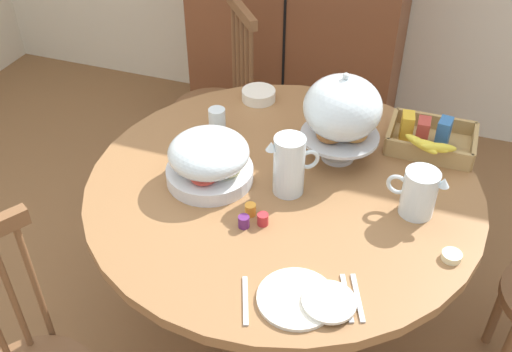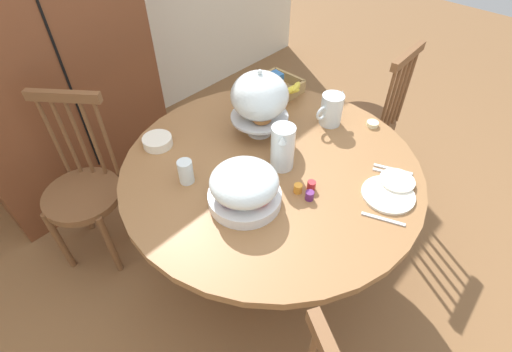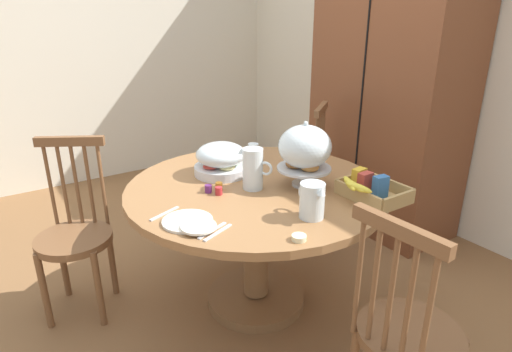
{
  "view_description": "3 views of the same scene",
  "coord_description": "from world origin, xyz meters",
  "px_view_note": "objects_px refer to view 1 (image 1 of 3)",
  "views": [
    {
      "loc": [
        0.59,
        -1.43,
        2.01
      ],
      "look_at": [
        0.04,
        0.09,
        0.74
      ],
      "focal_mm": 41.48,
      "sensor_mm": 36.0,
      "label": 1
    },
    {
      "loc": [
        -0.84,
        -0.73,
        1.9
      ],
      "look_at": [
        0.04,
        0.09,
        0.74
      ],
      "focal_mm": 26.72,
      "sensor_mm": 36.0,
      "label": 2
    },
    {
      "loc": [
        1.88,
        -1.06,
        1.6
      ],
      "look_at": [
        0.14,
        0.09,
        0.79
      ],
      "focal_mm": 30.19,
      "sensor_mm": 36.0,
      "label": 3
    }
  ],
  "objects_px": {
    "china_plate_large": "(296,298)",
    "butter_dish": "(452,256)",
    "fruit_platter_covered": "(209,160)",
    "china_plate_small": "(329,302)",
    "dining_table": "(282,221)",
    "cereal_bowl": "(259,95)",
    "windsor_chair_near_window": "(217,110)",
    "cereal_basket": "(429,139)",
    "milk_pitcher": "(418,195)",
    "pastry_stand_with_dome": "(342,111)",
    "orange_juice_pitcher": "(289,168)",
    "drinking_glass": "(217,122)"
  },
  "relations": [
    {
      "from": "china_plate_small",
      "to": "drinking_glass",
      "type": "height_order",
      "value": "drinking_glass"
    },
    {
      "from": "dining_table",
      "to": "milk_pitcher",
      "type": "bearing_deg",
      "value": -0.63
    },
    {
      "from": "windsor_chair_near_window",
      "to": "cereal_bowl",
      "type": "relative_size",
      "value": 6.96
    },
    {
      "from": "orange_juice_pitcher",
      "to": "windsor_chair_near_window",
      "type": "bearing_deg",
      "value": 126.82
    },
    {
      "from": "pastry_stand_with_dome",
      "to": "drinking_glass",
      "type": "xyz_separation_m",
      "value": [
        -0.47,
        -0.01,
        -0.14
      ]
    },
    {
      "from": "milk_pitcher",
      "to": "cereal_bowl",
      "type": "distance_m",
      "value": 0.87
    },
    {
      "from": "pastry_stand_with_dome",
      "to": "china_plate_small",
      "type": "relative_size",
      "value": 2.29
    },
    {
      "from": "china_plate_large",
      "to": "butter_dish",
      "type": "relative_size",
      "value": 3.67
    },
    {
      "from": "fruit_platter_covered",
      "to": "china_plate_small",
      "type": "distance_m",
      "value": 0.66
    },
    {
      "from": "orange_juice_pitcher",
      "to": "milk_pitcher",
      "type": "distance_m",
      "value": 0.42
    },
    {
      "from": "dining_table",
      "to": "orange_juice_pitcher",
      "type": "bearing_deg",
      "value": -52.42
    },
    {
      "from": "cereal_bowl",
      "to": "china_plate_large",
      "type": "bearing_deg",
      "value": -65.01
    },
    {
      "from": "dining_table",
      "to": "butter_dish",
      "type": "xyz_separation_m",
      "value": [
        0.58,
        -0.18,
        0.19
      ]
    },
    {
      "from": "fruit_platter_covered",
      "to": "china_plate_small",
      "type": "xyz_separation_m",
      "value": [
        0.52,
        -0.4,
        -0.07
      ]
    },
    {
      "from": "orange_juice_pitcher",
      "to": "butter_dish",
      "type": "xyz_separation_m",
      "value": [
        0.55,
        -0.14,
        -0.09
      ]
    },
    {
      "from": "windsor_chair_near_window",
      "to": "fruit_platter_covered",
      "type": "distance_m",
      "value": 0.99
    },
    {
      "from": "cereal_basket",
      "to": "milk_pitcher",
      "type": "bearing_deg",
      "value": -88.97
    },
    {
      "from": "windsor_chair_near_window",
      "to": "milk_pitcher",
      "type": "distance_m",
      "value": 1.35
    },
    {
      "from": "pastry_stand_with_dome",
      "to": "drinking_glass",
      "type": "bearing_deg",
      "value": -179.27
    },
    {
      "from": "drinking_glass",
      "to": "orange_juice_pitcher",
      "type": "bearing_deg",
      "value": -33.45
    },
    {
      "from": "cereal_basket",
      "to": "drinking_glass",
      "type": "height_order",
      "value": "cereal_basket"
    },
    {
      "from": "windsor_chair_near_window",
      "to": "cereal_bowl",
      "type": "distance_m",
      "value": 0.54
    },
    {
      "from": "windsor_chair_near_window",
      "to": "fruit_platter_covered",
      "type": "relative_size",
      "value": 3.25
    },
    {
      "from": "windsor_chair_near_window",
      "to": "china_plate_small",
      "type": "bearing_deg",
      "value": -55.45
    },
    {
      "from": "dining_table",
      "to": "windsor_chair_near_window",
      "type": "bearing_deg",
      "value": 126.78
    },
    {
      "from": "butter_dish",
      "to": "fruit_platter_covered",
      "type": "bearing_deg",
      "value": 172.47
    },
    {
      "from": "dining_table",
      "to": "cereal_basket",
      "type": "distance_m",
      "value": 0.62
    },
    {
      "from": "windsor_chair_near_window",
      "to": "cereal_basket",
      "type": "height_order",
      "value": "windsor_chair_near_window"
    },
    {
      "from": "dining_table",
      "to": "drinking_glass",
      "type": "bearing_deg",
      "value": 148.88
    },
    {
      "from": "china_plate_small",
      "to": "cereal_bowl",
      "type": "height_order",
      "value": "cereal_bowl"
    },
    {
      "from": "milk_pitcher",
      "to": "cereal_bowl",
      "type": "height_order",
      "value": "milk_pitcher"
    },
    {
      "from": "cereal_basket",
      "to": "butter_dish",
      "type": "height_order",
      "value": "cereal_basket"
    },
    {
      "from": "windsor_chair_near_window",
      "to": "cereal_basket",
      "type": "bearing_deg",
      "value": -22.01
    },
    {
      "from": "dining_table",
      "to": "pastry_stand_with_dome",
      "type": "height_order",
      "value": "pastry_stand_with_dome"
    },
    {
      "from": "fruit_platter_covered",
      "to": "drinking_glass",
      "type": "relative_size",
      "value": 2.73
    },
    {
      "from": "dining_table",
      "to": "cereal_bowl",
      "type": "distance_m",
      "value": 0.59
    },
    {
      "from": "cereal_bowl",
      "to": "china_plate_small",
      "type": "bearing_deg",
      "value": -60.6
    },
    {
      "from": "fruit_platter_covered",
      "to": "china_plate_small",
      "type": "height_order",
      "value": "fruit_platter_covered"
    },
    {
      "from": "fruit_platter_covered",
      "to": "cereal_basket",
      "type": "height_order",
      "value": "fruit_platter_covered"
    },
    {
      "from": "dining_table",
      "to": "cereal_bowl",
      "type": "relative_size",
      "value": 9.7
    },
    {
      "from": "windsor_chair_near_window",
      "to": "pastry_stand_with_dome",
      "type": "height_order",
      "value": "pastry_stand_with_dome"
    },
    {
      "from": "cereal_basket",
      "to": "china_plate_large",
      "type": "height_order",
      "value": "cereal_basket"
    },
    {
      "from": "pastry_stand_with_dome",
      "to": "milk_pitcher",
      "type": "xyz_separation_m",
      "value": [
        0.31,
        -0.21,
        -0.12
      ]
    },
    {
      "from": "orange_juice_pitcher",
      "to": "china_plate_large",
      "type": "relative_size",
      "value": 0.97
    },
    {
      "from": "milk_pitcher",
      "to": "china_plate_large",
      "type": "xyz_separation_m",
      "value": [
        -0.26,
        -0.48,
        -0.07
      ]
    },
    {
      "from": "dining_table",
      "to": "drinking_glass",
      "type": "height_order",
      "value": "drinking_glass"
    },
    {
      "from": "fruit_platter_covered",
      "to": "china_plate_large",
      "type": "bearing_deg",
      "value": -43.56
    },
    {
      "from": "cereal_bowl",
      "to": "butter_dish",
      "type": "height_order",
      "value": "cereal_bowl"
    },
    {
      "from": "butter_dish",
      "to": "china_plate_large",
      "type": "bearing_deg",
      "value": -141.93
    },
    {
      "from": "milk_pitcher",
      "to": "drinking_glass",
      "type": "distance_m",
      "value": 0.8
    }
  ]
}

